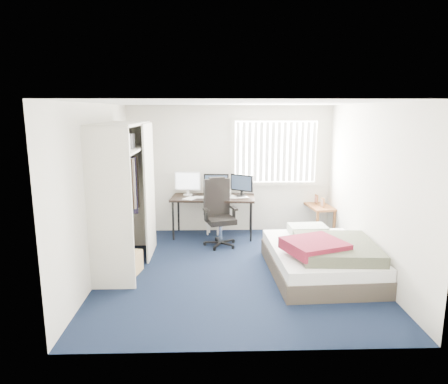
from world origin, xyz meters
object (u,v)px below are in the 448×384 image
Objects in this scene: desk at (213,195)px; office_chair at (219,219)px; nightstand at (318,208)px; bed at (321,257)px.

desk reaches higher than office_chair.
nightstand is 2.12m from bed.
desk is 2.10m from nightstand.
nightstand is (2.08, 0.09, -0.30)m from desk.
nightstand reaches higher than bed.
nightstand is at bearing 2.60° from desk.
bed is (1.49, -1.42, -0.19)m from office_chair.
bed is (-0.49, -2.05, -0.23)m from nightstand.
office_chair is 2.07m from nightstand.
desk reaches higher than nightstand.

